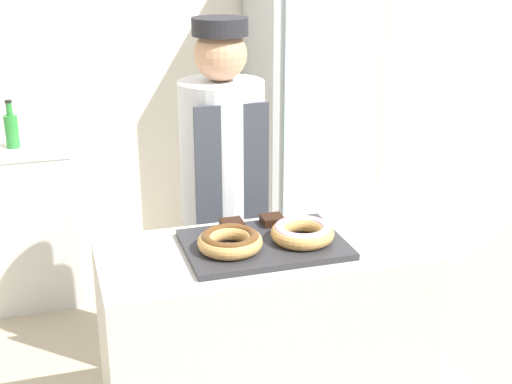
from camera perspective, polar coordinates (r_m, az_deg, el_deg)
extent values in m
cube|color=silver|center=(4.49, -7.69, 11.45)|extent=(8.00, 0.06, 2.70)
cube|color=beige|center=(2.82, 0.60, -13.10)|extent=(1.20, 0.56, 0.93)
cube|color=#2D2D33|center=(2.59, 0.64, -4.22)|extent=(0.57, 0.40, 0.02)
torus|color=tan|center=(2.51, -2.10, -4.02)|extent=(0.23, 0.23, 0.06)
torus|color=brown|center=(2.51, -2.10, -3.68)|extent=(0.21, 0.21, 0.04)
torus|color=tan|center=(2.59, 3.74, -3.30)|extent=(0.23, 0.23, 0.06)
torus|color=#EFADC6|center=(2.58, 3.74, -2.97)|extent=(0.21, 0.21, 0.04)
cube|color=black|center=(2.69, -1.93, -2.63)|extent=(0.08, 0.08, 0.03)
cube|color=black|center=(2.73, 1.31, -2.25)|extent=(0.08, 0.08, 0.03)
cylinder|color=#4C4C51|center=(3.35, -2.56, -8.51)|extent=(0.26, 0.26, 0.82)
cylinder|color=silver|center=(3.07, -2.77, 3.25)|extent=(0.37, 0.37, 0.61)
cube|color=#383D47|center=(3.06, -1.87, -4.76)|extent=(0.31, 0.02, 1.28)
sphere|color=tan|center=(2.98, -2.90, 10.93)|extent=(0.22, 0.22, 0.22)
cylinder|color=#232328|center=(2.97, -2.94, 13.09)|extent=(0.23, 0.23, 0.07)
cube|color=#ADB2B7|center=(4.43, 4.37, 6.59)|extent=(0.69, 0.61, 1.96)
cube|color=silver|center=(4.14, 5.96, 6.13)|extent=(0.56, 0.02, 1.57)
cylinder|color=#2D8C38|center=(4.09, -18.95, 4.60)|extent=(0.07, 0.07, 0.18)
cylinder|color=#2D8C38|center=(4.06, -19.15, 6.29)|extent=(0.03, 0.03, 0.07)
cylinder|color=black|center=(4.05, -19.21, 6.86)|extent=(0.04, 0.04, 0.01)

